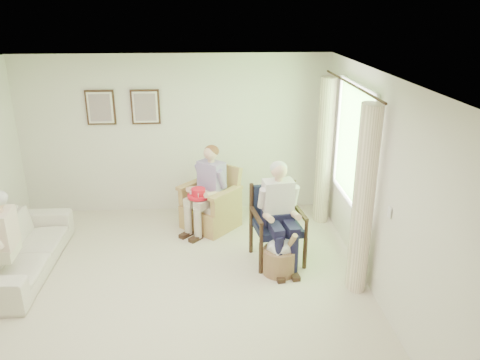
# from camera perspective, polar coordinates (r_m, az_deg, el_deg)

# --- Properties ---
(floor) EXTENTS (5.50, 5.50, 0.00)m
(floor) POSITION_cam_1_polar(r_m,az_deg,el_deg) (5.76, -9.03, -14.65)
(floor) COLOR beige
(floor) RESTS_ON ground
(back_wall) EXTENTS (5.00, 0.04, 2.60)m
(back_wall) POSITION_cam_1_polar(r_m,az_deg,el_deg) (7.72, -7.85, 5.42)
(back_wall) COLOR silver
(back_wall) RESTS_ON ground
(right_wall) EXTENTS (0.04, 5.50, 2.60)m
(right_wall) POSITION_cam_1_polar(r_m,az_deg,el_deg) (5.44, 17.33, -1.94)
(right_wall) COLOR silver
(right_wall) RESTS_ON ground
(ceiling) EXTENTS (5.00, 5.50, 0.02)m
(ceiling) POSITION_cam_1_polar(r_m,az_deg,el_deg) (4.77, -10.80, 11.81)
(ceiling) COLOR white
(ceiling) RESTS_ON back_wall
(window) EXTENTS (0.13, 2.50, 1.63)m
(window) POSITION_cam_1_polar(r_m,az_deg,el_deg) (6.41, 13.66, 4.51)
(window) COLOR #2D6B23
(window) RESTS_ON right_wall
(curtain_left) EXTENTS (0.34, 0.34, 2.30)m
(curtain_left) POSITION_cam_1_polar(r_m,az_deg,el_deg) (5.63, 14.79, -2.56)
(curtain_left) COLOR #FFE9C7
(curtain_left) RESTS_ON ground
(curtain_right) EXTENTS (0.34, 0.34, 2.30)m
(curtain_right) POSITION_cam_1_polar(r_m,az_deg,el_deg) (7.40, 10.23, 3.41)
(curtain_right) COLOR #FFE9C7
(curtain_right) RESTS_ON ground
(framed_print_left) EXTENTS (0.45, 0.05, 0.55)m
(framed_print_left) POSITION_cam_1_polar(r_m,az_deg,el_deg) (7.74, -16.65, 8.46)
(framed_print_left) COLOR #382114
(framed_print_left) RESTS_ON back_wall
(framed_print_right) EXTENTS (0.45, 0.05, 0.55)m
(framed_print_right) POSITION_cam_1_polar(r_m,az_deg,el_deg) (7.62, -11.46, 8.72)
(framed_print_right) COLOR #382114
(framed_print_right) RESTS_ON back_wall
(wicker_armchair) EXTENTS (0.75, 0.74, 0.96)m
(wicker_armchair) POSITION_cam_1_polar(r_m,az_deg,el_deg) (7.36, -3.61, -3.42)
(wicker_armchair) COLOR tan
(wicker_armchair) RESTS_ON ground
(wood_armchair) EXTENTS (0.66, 0.62, 1.01)m
(wood_armchair) POSITION_cam_1_polar(r_m,az_deg,el_deg) (6.38, 4.52, -4.94)
(wood_armchair) COLOR black
(wood_armchair) RESTS_ON ground
(sofa) EXTENTS (2.09, 0.82, 0.61)m
(sofa) POSITION_cam_1_polar(r_m,az_deg,el_deg) (6.79, -25.29, -7.70)
(sofa) COLOR silver
(sofa) RESTS_ON ground
(person_wicker) EXTENTS (0.40, 0.63, 1.31)m
(person_wicker) POSITION_cam_1_polar(r_m,az_deg,el_deg) (7.07, -3.69, -0.49)
(person_wicker) COLOR beige
(person_wicker) RESTS_ON ground
(person_dark) EXTENTS (0.40, 0.62, 1.39)m
(person_dark) POSITION_cam_1_polar(r_m,az_deg,el_deg) (6.12, 4.80, -3.37)
(person_dark) COLOR #181733
(person_dark) RESTS_ON ground
(red_hat) EXTENTS (0.33, 0.33, 0.14)m
(red_hat) POSITION_cam_1_polar(r_m,az_deg,el_deg) (6.98, -5.09, -1.72)
(red_hat) COLOR red
(red_hat) RESTS_ON person_wicker
(hatbox) EXTENTS (0.48, 0.48, 0.65)m
(hatbox) POSITION_cam_1_polar(r_m,az_deg,el_deg) (6.16, 4.89, -9.13)
(hatbox) COLOR tan
(hatbox) RESTS_ON ground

